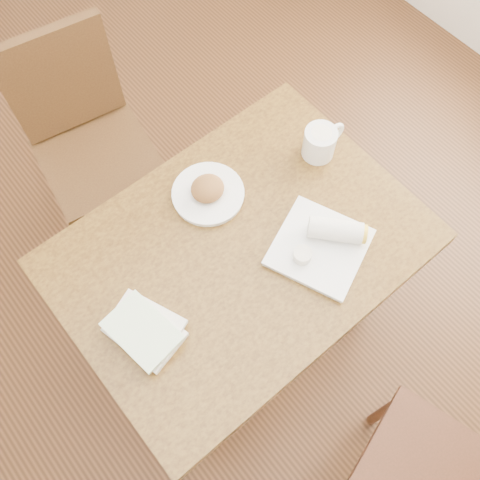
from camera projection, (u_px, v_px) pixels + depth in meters
ground at (240, 322)px, 2.29m from camera, size 4.00×5.00×0.01m
room_walls at (240, 2)px, 0.82m from camera, size 4.02×5.02×2.80m
table at (240, 260)px, 1.69m from camera, size 1.08×0.78×0.75m
chair_far at (86, 133)px, 2.04m from camera, size 0.49×0.49×0.95m
plate_scone at (208, 192)px, 1.67m from camera, size 0.23×0.23×0.07m
coffee_mug at (321, 142)px, 1.71m from camera, size 0.16×0.11×0.11m
plate_burrito at (325, 242)px, 1.59m from camera, size 0.34×0.34×0.09m
book_stack at (144, 330)px, 1.47m from camera, size 0.20×0.24×0.05m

